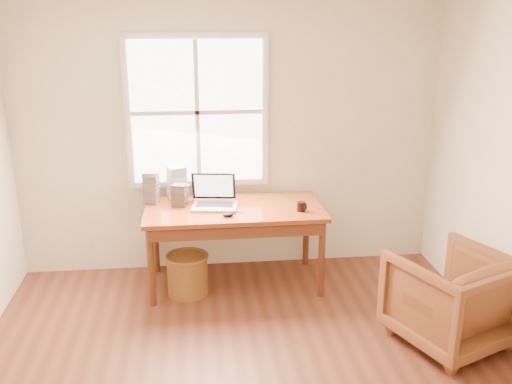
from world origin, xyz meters
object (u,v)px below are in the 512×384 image
(coffee_mug, at_px, (301,206))
(laptop, at_px, (215,193))
(cd_stack_a, at_px, (177,183))
(armchair, at_px, (451,298))
(wicker_stool, at_px, (188,275))
(desk, at_px, (234,209))

(coffee_mug, bearing_deg, laptop, 162.94)
(cd_stack_a, bearing_deg, armchair, -35.78)
(armchair, distance_m, laptop, 2.15)
(wicker_stool, xyz_separation_m, coffee_mug, (1.02, -0.01, 0.61))
(wicker_stool, relative_size, cd_stack_a, 1.17)
(desk, bearing_deg, coffee_mug, -15.78)
(desk, xyz_separation_m, armchair, (1.55, -1.17, -0.37))
(armchair, bearing_deg, wicker_stool, -49.99)
(armchair, distance_m, wicker_stool, 2.24)
(armchair, xyz_separation_m, laptop, (-1.72, 1.18, 0.52))
(wicker_stool, xyz_separation_m, laptop, (0.26, 0.17, 0.71))
(wicker_stool, bearing_deg, coffee_mug, -0.37)
(desk, relative_size, armchair, 2.00)
(wicker_stool, bearing_deg, desk, 19.81)
(armchair, relative_size, cd_stack_a, 2.60)
(wicker_stool, height_order, laptop, laptop)
(desk, bearing_deg, armchair, -37.03)
(armchair, relative_size, wicker_stool, 2.22)
(desk, distance_m, coffee_mug, 0.61)
(laptop, bearing_deg, wicker_stool, -139.43)
(armchair, bearing_deg, cd_stack_a, -58.79)
(desk, relative_size, coffee_mug, 18.68)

